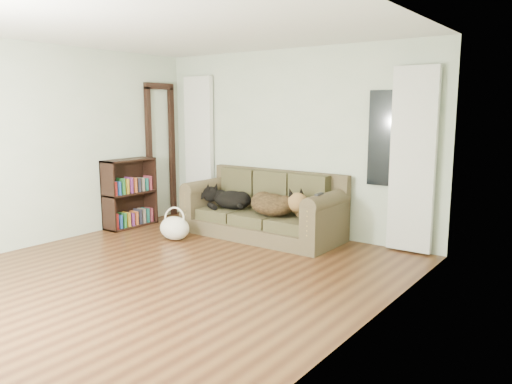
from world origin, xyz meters
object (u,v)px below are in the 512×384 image
Objects in this scene: dog_black_lab at (230,199)px; bookshelf at (130,194)px; sofa at (261,205)px; dog_shepherd at (275,205)px; tote_bag at (175,228)px.

bookshelf reaches higher than dog_black_lab.
dog_black_lab is at bearing -173.41° from sofa.
bookshelf is at bearing 35.35° from dog_shepherd.
bookshelf is (-1.95, -0.69, 0.05)m from sofa.
dog_black_lab is (-0.52, -0.06, 0.03)m from sofa.
sofa is 2.19× the size of bookshelf.
sofa is at bearing 45.31° from tote_bag.
dog_black_lab is 1.40× the size of tote_bag.
sofa is 0.30m from dog_shepherd.
dog_shepherd reaches higher than dog_black_lab.
bookshelf is at bearing -150.14° from dog_black_lab.
dog_shepherd is at bearing -17.37° from sofa.
dog_shepherd is 1.66× the size of tote_bag.
sofa reaches higher than dog_black_lab.
sofa reaches higher than dog_shepherd.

